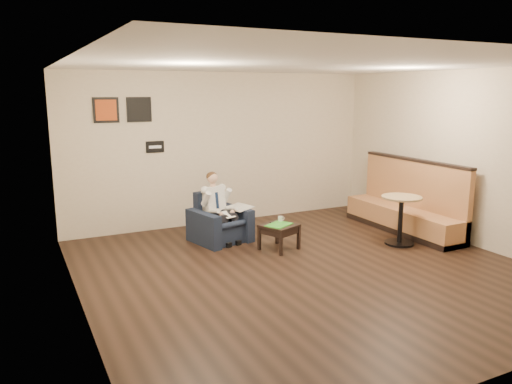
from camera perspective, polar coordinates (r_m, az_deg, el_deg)
name	(u,v)px	position (r m, az deg, el deg)	size (l,w,h in m)	color
ground	(308,270)	(7.10, 5.95, -8.85)	(6.00, 6.00, 0.00)	black
wall_back	(223,149)	(9.39, -3.77, 4.96)	(6.00, 0.02, 2.80)	beige
wall_front	(509,223)	(4.58, 26.95, -3.16)	(6.00, 0.02, 2.80)	beige
wall_left	(75,191)	(5.73, -19.95, 0.14)	(0.02, 6.00, 2.80)	beige
wall_right	(468,158)	(8.73, 23.04, 3.58)	(0.02, 6.00, 2.80)	beige
ceiling	(312,64)	(6.67, 6.46, 14.33)	(6.00, 6.00, 0.02)	white
seating_sign	(155,147)	(8.94, -11.47, 5.08)	(0.32, 0.02, 0.20)	black
art_print_left	(106,110)	(8.72, -16.77, 8.96)	(0.42, 0.03, 0.42)	#BD4617
art_print_right	(139,110)	(8.83, -13.22, 9.16)	(0.42, 0.03, 0.42)	black
armchair	(220,218)	(8.28, -4.13, -2.96)	(0.83, 0.83, 0.80)	black
seated_man	(224,210)	(8.17, -3.72, -2.09)	(0.52, 0.78, 1.10)	silver
lap_papers	(227,215)	(8.11, -3.36, -2.59)	(0.18, 0.26, 0.01)	white
newspaper	(239,207)	(8.37, -1.94, -1.76)	(0.35, 0.43, 0.01)	silver
side_table	(279,237)	(7.89, 2.64, -5.15)	(0.50, 0.50, 0.41)	black
green_folder	(279,225)	(7.80, 2.63, -3.76)	(0.41, 0.29, 0.01)	green
coffee_mug	(280,219)	(8.01, 2.79, -3.07)	(0.07, 0.07, 0.09)	white
smartphone	(274,222)	(7.96, 2.06, -3.46)	(0.13, 0.06, 0.01)	black
banquette	(404,196)	(9.20, 16.55, -0.47)	(0.59, 2.47, 1.26)	#AA6F41
cafe_table	(400,220)	(8.44, 16.18, -3.13)	(0.64, 0.64, 0.80)	tan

